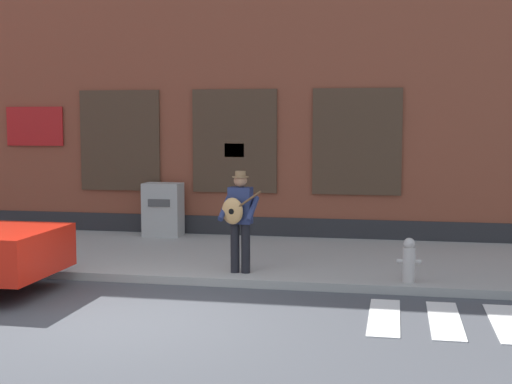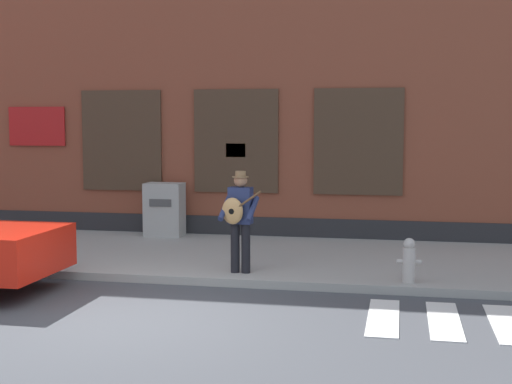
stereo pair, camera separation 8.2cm
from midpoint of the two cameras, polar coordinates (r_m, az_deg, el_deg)
ground_plane at (r=9.88m, az=-10.43°, el=-9.95°), size 160.00×160.00×0.00m
sidewalk at (r=13.81m, az=-3.91°, el=-5.12°), size 28.00×4.44×0.14m
building_backdrop at (r=17.77m, az=-0.40°, el=11.47°), size 28.00×4.06×8.92m
busker at (r=11.76m, az=-1.56°, el=-1.90°), size 0.71×0.56×1.70m
utility_box at (r=15.82m, az=-7.60°, el=-1.40°), size 0.82×0.55×1.17m
fire_hydrant at (r=11.43m, az=11.94°, el=-5.37°), size 0.38×0.20×0.70m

